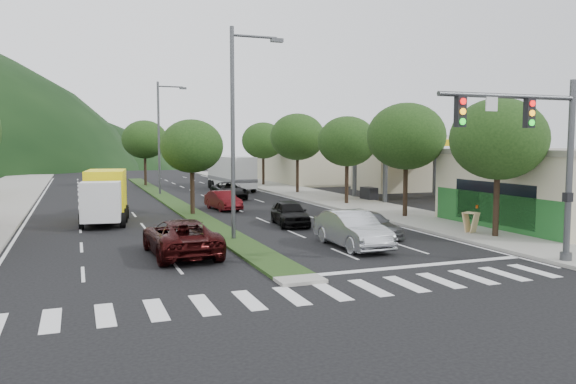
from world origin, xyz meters
name	(u,v)px	position (x,y,z in m)	size (l,w,h in m)	color
ground	(295,279)	(0.00, 0.00, 0.00)	(160.00, 160.00, 0.00)	black
sidewalk_right	(325,198)	(12.50, 25.00, 0.07)	(5.00, 90.00, 0.15)	gray
median	(169,200)	(0.00, 28.00, 0.06)	(1.60, 56.00, 0.12)	#1A3412
crosswalk	(318,293)	(0.00, -2.00, 0.01)	(19.00, 2.20, 0.01)	silver
traffic_signal	(539,143)	(9.03, -1.54, 4.65)	(6.12, 0.40, 7.00)	#47494C
storefront_right	(558,191)	(18.00, 6.00, 2.00)	(9.00, 10.00, 4.00)	beige
gas_canopy	(413,143)	(19.00, 22.00, 4.65)	(12.20, 8.20, 5.25)	silver
bldg_right_far	(313,160)	(19.50, 44.00, 2.60)	(10.00, 16.00, 5.20)	beige
tree_r_a	(498,139)	(12.00, 4.00, 4.82)	(4.60, 4.60, 6.63)	black
tree_r_b	(406,136)	(12.00, 12.00, 5.04)	(4.80, 4.80, 6.94)	black
tree_r_c	(347,141)	(12.00, 20.00, 4.75)	(4.40, 4.40, 6.48)	black
tree_r_d	(297,137)	(12.00, 30.00, 5.18)	(5.00, 5.00, 7.17)	black
tree_r_e	(263,141)	(12.00, 40.00, 4.89)	(4.60, 4.60, 6.71)	black
tree_med_near	(192,146)	(0.00, 18.00, 4.43)	(4.00, 4.00, 6.02)	black
tree_med_far	(145,140)	(0.00, 44.00, 5.01)	(4.80, 4.80, 6.94)	black
streetlight_near	(237,123)	(0.21, 8.00, 5.58)	(2.60, 0.25, 10.00)	#47494C
streetlight_mid	(161,132)	(0.21, 33.00, 5.58)	(2.60, 0.25, 10.00)	#47494C
sedan_silver	(352,229)	(4.49, 4.47, 0.81)	(1.71, 4.89, 1.61)	#B1B4B9
suv_maroon	(181,237)	(-2.95, 5.37, 0.76)	(2.53, 5.49, 1.53)	black
car_queue_a	(290,213)	(4.28, 11.70, 0.70)	(1.66, 4.13, 1.41)	black
car_queue_b	(370,225)	(6.62, 6.70, 0.61)	(1.70, 4.18, 1.21)	#54545A
car_queue_c	(223,200)	(2.58, 20.28, 0.65)	(1.39, 3.98, 1.31)	#4D0C10
car_queue_d	(229,190)	(4.94, 27.63, 0.70)	(2.31, 5.01, 1.39)	black
box_truck	(105,198)	(-5.38, 16.58, 1.43)	(3.02, 6.37, 3.03)	white
motorhome	(231,172)	(7.28, 35.73, 1.77)	(2.98, 8.74, 3.32)	silver
a_frame_sign	(471,220)	(11.55, 5.26, 0.77)	(0.86, 0.90, 1.39)	#D4B581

